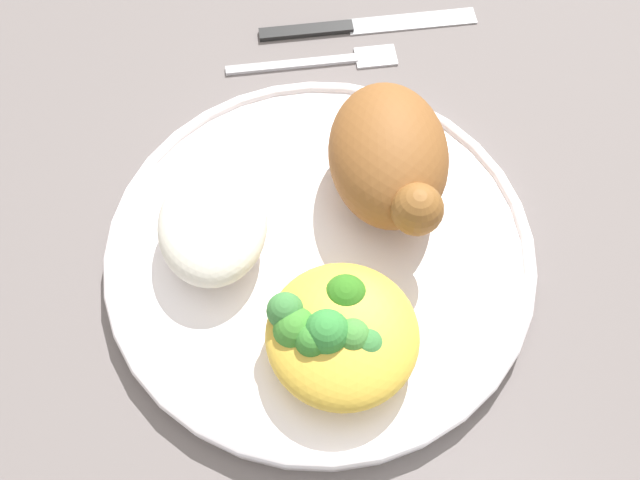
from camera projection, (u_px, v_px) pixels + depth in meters
name	position (u px, v px, depth m)	size (l,w,h in m)	color
ground_plane	(320.00, 259.00, 0.53)	(2.00, 2.00, 0.00)	slate
plate	(320.00, 253.00, 0.53)	(0.30, 0.30, 0.02)	white
roasted_chicken	(390.00, 157.00, 0.51)	(0.12, 0.08, 0.06)	brown
rice_pile	(213.00, 224.00, 0.50)	(0.09, 0.07, 0.04)	silver
mac_cheese_with_broccoli	(338.00, 332.00, 0.47)	(0.10, 0.10, 0.05)	gold
fork	(322.00, 60.00, 0.62)	(0.03, 0.14, 0.01)	#B2B2B7
knife	(348.00, 26.00, 0.64)	(0.03, 0.19, 0.01)	black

